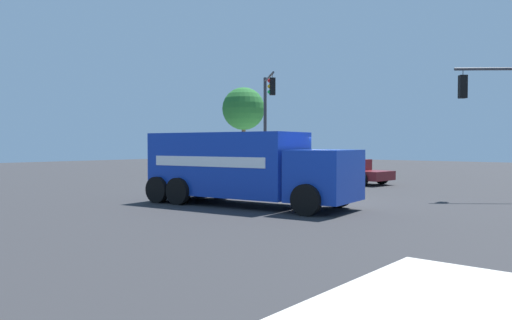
# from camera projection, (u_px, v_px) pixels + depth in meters

# --- Properties ---
(ground_plane) EXTENTS (100.00, 100.00, 0.00)m
(ground_plane) POSITION_uv_depth(u_px,v_px,m) (303.00, 201.00, 19.61)
(ground_plane) COLOR #2B2B2D
(sidewalk_corner_near) EXTENTS (11.73, 11.73, 0.14)m
(sidewalk_corner_near) POSITION_uv_depth(u_px,v_px,m) (258.00, 172.00, 38.23)
(sidewalk_corner_near) COLOR beige
(sidewalk_corner_near) RESTS_ON ground
(delivery_truck) EXTENTS (3.61, 8.12, 2.66)m
(delivery_truck) POSITION_uv_depth(u_px,v_px,m) (243.00, 167.00, 18.22)
(delivery_truck) COLOR #1438AD
(delivery_truck) RESTS_ON ground
(traffic_light_secondary) EXTENTS (2.96, 2.98, 6.26)m
(traffic_light_secondary) POSITION_uv_depth(u_px,v_px,m) (267.00, 111.00, 29.82)
(traffic_light_secondary) COLOR #38383D
(traffic_light_secondary) RESTS_ON sidewalk_corner_near
(pickup_maroon) EXTENTS (2.69, 5.38, 1.38)m
(pickup_maroon) POSITION_uv_depth(u_px,v_px,m) (347.00, 171.00, 28.28)
(pickup_maroon) COLOR maroon
(pickup_maroon) RESTS_ON ground
(pedestrian_near_corner) EXTENTS (0.50, 0.32, 1.79)m
(pedestrian_near_corner) POSITION_uv_depth(u_px,v_px,m) (246.00, 157.00, 40.53)
(pedestrian_near_corner) COLOR #4C4C51
(pedestrian_near_corner) RESTS_ON sidewalk_corner_near
(picket_fence_run) EXTENTS (6.22, 0.05, 0.95)m
(picket_fence_run) POSITION_uv_depth(u_px,v_px,m) (207.00, 163.00, 41.81)
(picket_fence_run) COLOR silver
(picket_fence_run) RESTS_ON sidewalk_corner_near
(shade_tree_near) EXTENTS (3.44, 3.44, 6.69)m
(shade_tree_near) POSITION_uv_depth(u_px,v_px,m) (244.00, 109.00, 40.11)
(shade_tree_near) COLOR brown
(shade_tree_near) RESTS_ON sidewalk_corner_near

